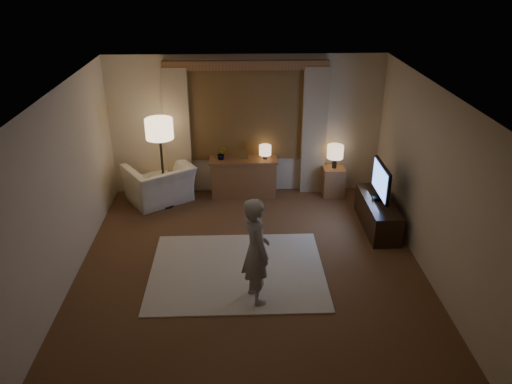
{
  "coord_description": "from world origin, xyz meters",
  "views": [
    {
      "loc": [
        -0.15,
        -6.07,
        4.14
      ],
      "look_at": [
        0.1,
        0.6,
        0.97
      ],
      "focal_mm": 35.0,
      "sensor_mm": 36.0,
      "label": 1
    }
  ],
  "objects_px": {
    "sideboard": "(244,178)",
    "armchair": "(160,183)",
    "tv_stand": "(377,214)",
    "person": "(256,251)",
    "side_table": "(333,181)"
  },
  "relations": [
    {
      "from": "armchair",
      "to": "tv_stand",
      "type": "distance_m",
      "value": 3.92
    },
    {
      "from": "tv_stand",
      "to": "sideboard",
      "type": "bearing_deg",
      "value": 149.29
    },
    {
      "from": "sideboard",
      "to": "person",
      "type": "height_order",
      "value": "person"
    },
    {
      "from": "armchair",
      "to": "person",
      "type": "relative_size",
      "value": 0.75
    },
    {
      "from": "armchair",
      "to": "person",
      "type": "height_order",
      "value": "person"
    },
    {
      "from": "sideboard",
      "to": "person",
      "type": "xyz_separation_m",
      "value": [
        0.11,
        -3.19,
        0.4
      ]
    },
    {
      "from": "person",
      "to": "tv_stand",
      "type": "bearing_deg",
      "value": -68.42
    },
    {
      "from": "armchair",
      "to": "sideboard",
      "type": "bearing_deg",
      "value": 153.4
    },
    {
      "from": "side_table",
      "to": "person",
      "type": "height_order",
      "value": "person"
    },
    {
      "from": "sideboard",
      "to": "armchair",
      "type": "xyz_separation_m",
      "value": [
        -1.54,
        -0.18,
        0.01
      ]
    },
    {
      "from": "tv_stand",
      "to": "person",
      "type": "relative_size",
      "value": 0.95
    },
    {
      "from": "armchair",
      "to": "side_table",
      "type": "xyz_separation_m",
      "value": [
        3.23,
        0.13,
        -0.08
      ]
    },
    {
      "from": "tv_stand",
      "to": "person",
      "type": "height_order",
      "value": "person"
    },
    {
      "from": "person",
      "to": "sideboard",
      "type": "bearing_deg",
      "value": -18.19
    },
    {
      "from": "tv_stand",
      "to": "person",
      "type": "bearing_deg",
      "value": -138.19
    }
  ]
}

